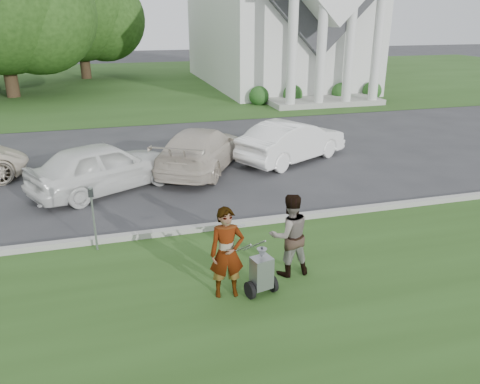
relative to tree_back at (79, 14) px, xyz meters
name	(u,v)px	position (x,y,z in m)	size (l,w,h in m)	color
ground	(239,238)	(4.01, -29.99, -4.73)	(120.00, 120.00, 0.00)	#333335
grass_strip	(288,315)	(4.01, -32.99, -4.72)	(80.00, 7.00, 0.01)	#284718
church_lawn	(142,82)	(4.01, -2.99, -4.72)	(80.00, 30.00, 0.01)	#284718
curb	(233,225)	(4.01, -29.44, -4.65)	(80.00, 0.18, 0.15)	#9E9E93
tree_back	(79,14)	(0.00, 0.00, 0.00)	(9.61, 7.60, 8.89)	#332316
striping_cart	(261,273)	(3.77, -32.26, -4.30)	(0.67, 1.12, 0.98)	black
person_left	(227,254)	(3.19, -32.13, -3.90)	(0.60, 0.39, 1.65)	#999999
person_right	(289,236)	(4.49, -31.73, -3.92)	(0.78, 0.61, 1.61)	#999999
parking_meter_near	(93,211)	(0.97, -29.76, -3.84)	(0.10, 0.09, 1.41)	gray
car_b	(103,167)	(1.18, -26.09, -4.03)	(1.66, 4.11, 1.40)	white
car_c	(201,149)	(4.18, -24.88, -4.06)	(1.86, 4.57, 1.33)	beige
car_d	(292,141)	(7.31, -24.78, -4.05)	(1.44, 4.13, 1.36)	white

